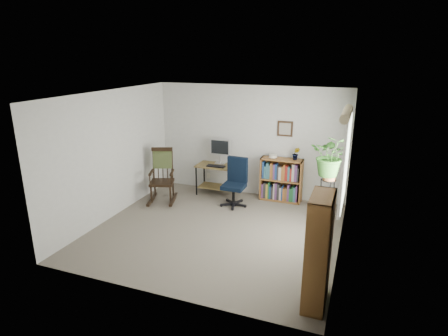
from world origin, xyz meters
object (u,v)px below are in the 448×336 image
at_px(office_chair, 234,183).
at_px(desk, 218,180).
at_px(low_bookshelf, 281,180).
at_px(tall_bookshelf, 319,251).
at_px(rocking_chair, 162,175).

bearing_deg(office_chair, desk, 139.80).
xyz_separation_m(office_chair, low_bookshelf, (0.84, 0.65, -0.05)).
xyz_separation_m(desk, low_bookshelf, (1.39, 0.12, 0.13)).
xyz_separation_m(office_chair, tall_bookshelf, (2.00, -2.62, 0.22)).
height_order(desk, tall_bookshelf, tall_bookshelf).
height_order(low_bookshelf, tall_bookshelf, tall_bookshelf).
xyz_separation_m(desk, rocking_chair, (-0.95, -0.81, 0.24)).
bearing_deg(tall_bookshelf, low_bookshelf, 109.56).
bearing_deg(desk, low_bookshelf, 4.92).
bearing_deg(rocking_chair, tall_bookshelf, -54.06).
height_order(desk, low_bookshelf, low_bookshelf).
height_order(rocking_chair, tall_bookshelf, tall_bookshelf).
height_order(desk, rocking_chair, rocking_chair).
height_order(office_chair, low_bookshelf, office_chair).
height_order(office_chair, tall_bookshelf, tall_bookshelf).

